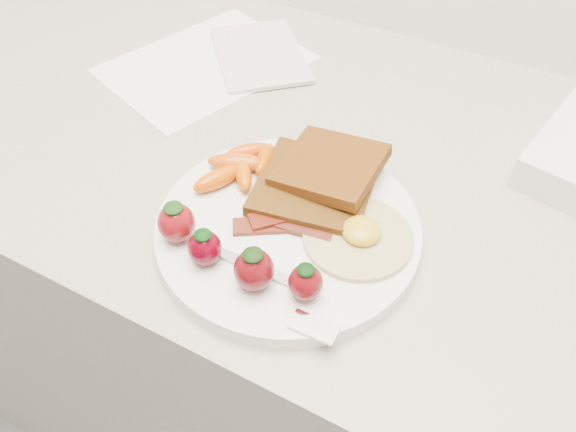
% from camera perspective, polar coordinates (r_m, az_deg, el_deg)
% --- Properties ---
extents(counter, '(2.00, 0.60, 0.90)m').
position_cam_1_polar(counter, '(1.02, 4.01, -13.36)').
color(counter, gray).
rests_on(counter, ground).
extents(plate, '(0.27, 0.27, 0.02)m').
position_cam_1_polar(plate, '(0.58, 0.00, -1.29)').
color(plate, white).
rests_on(plate, counter).
extents(toast_lower, '(0.14, 0.14, 0.01)m').
position_cam_1_polar(toast_lower, '(0.60, 2.72, 3.07)').
color(toast_lower, black).
rests_on(toast_lower, plate).
extents(toast_upper, '(0.10, 0.10, 0.02)m').
position_cam_1_polar(toast_upper, '(0.60, 4.28, 5.08)').
color(toast_upper, '#43170A').
rests_on(toast_upper, toast_lower).
extents(fried_egg, '(0.12, 0.12, 0.02)m').
position_cam_1_polar(fried_egg, '(0.56, 7.21, -1.96)').
color(fried_egg, beige).
rests_on(fried_egg, plate).
extents(bacon_strips, '(0.10, 0.09, 0.01)m').
position_cam_1_polar(bacon_strips, '(0.56, -0.19, -0.50)').
color(bacon_strips, '#430F05').
rests_on(bacon_strips, plate).
extents(baby_carrots, '(0.07, 0.11, 0.02)m').
position_cam_1_polar(baby_carrots, '(0.62, -4.82, 5.15)').
color(baby_carrots, '#CA4C0E').
rests_on(baby_carrots, plate).
extents(strawberries, '(0.18, 0.05, 0.05)m').
position_cam_1_polar(strawberries, '(0.52, -6.00, -3.70)').
color(strawberries, maroon).
rests_on(strawberries, plate).
extents(fork, '(0.16, 0.05, 0.00)m').
position_cam_1_polar(fork, '(0.51, -1.39, -7.53)').
color(fork, silver).
rests_on(fork, plate).
extents(paper_sheet, '(0.28, 0.32, 0.00)m').
position_cam_1_polar(paper_sheet, '(0.84, -8.38, 15.01)').
color(paper_sheet, white).
rests_on(paper_sheet, counter).
extents(notepad, '(0.21, 0.21, 0.01)m').
position_cam_1_polar(notepad, '(0.85, -2.91, 16.09)').
color(notepad, silver).
rests_on(notepad, paper_sheet).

